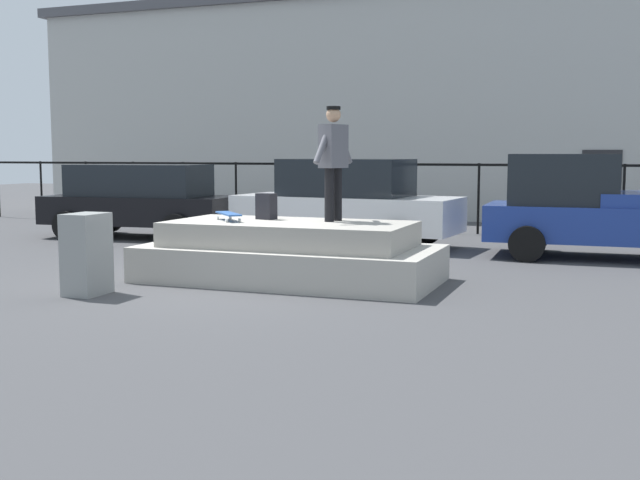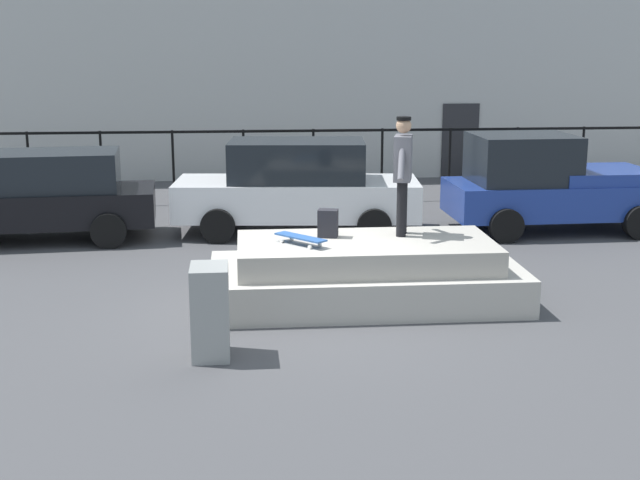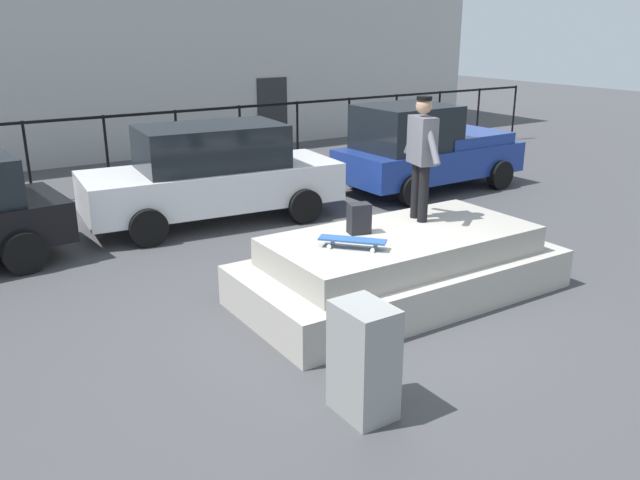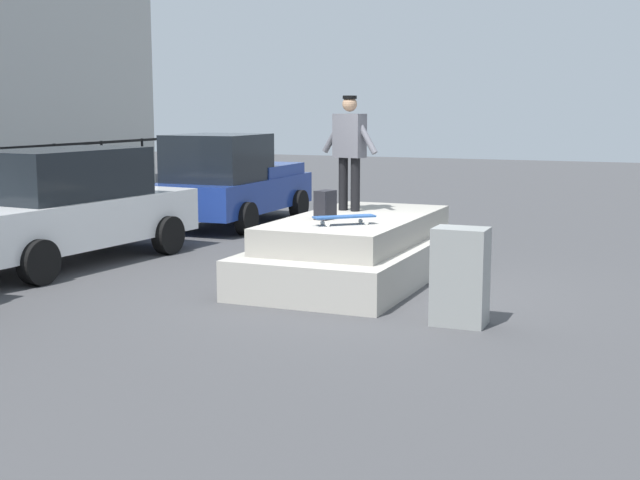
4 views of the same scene
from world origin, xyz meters
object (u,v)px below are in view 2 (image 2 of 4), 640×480
Objects in this scene: car_black_hatchback_near at (36,194)px; car_white_sedan_mid at (297,187)px; skateboard at (301,238)px; skateboarder at (403,167)px; backpack at (328,223)px; car_blue_pickup_far at (549,184)px; utility_box at (210,312)px.

car_white_sedan_mid reaches higher than car_black_hatchback_near.
car_white_sedan_mid is (0.25, 4.77, -0.09)m from skateboard.
skateboarder reaches higher than backpack.
skateboarder is 0.40× the size of car_blue_pickup_far.
car_black_hatchback_near is at bearing 117.67° from utility_box.
utility_box is at bearing -122.62° from skateboard.
backpack reaches higher than skateboard.
car_blue_pickup_far reaches higher than utility_box.
car_black_hatchback_near is at bearing 179.69° from car_blue_pickup_far.
skateboarder is at bearing 40.81° from utility_box.
skateboarder is 4.56m from car_white_sedan_mid.
skateboard is 1.87× the size of backpack.
car_blue_pickup_far is (4.73, 4.05, -0.17)m from backpack.
skateboarder reaches higher than car_black_hatchback_near.
car_black_hatchback_near is at bearing 146.51° from skateboarder.
car_black_hatchback_near is 1.04× the size of car_blue_pickup_far.
backpack is 0.36× the size of utility_box.
skateboard is at bearing -93.03° from car_white_sedan_mid.
skateboarder is 4.25× the size of backpack.
skateboard is at bearing -44.63° from car_black_hatchback_near.
skateboarder is at bearing 18.54° from skateboard.
utility_box is (-2.69, -2.36, -1.33)m from skateboarder.
skateboard is 0.18× the size of car_blue_pickup_far.
backpack is 2.87m from utility_box.
car_black_hatchback_near is at bearing -177.36° from car_white_sedan_mid.
backpack is 0.08× the size of car_white_sedan_mid.
car_white_sedan_mid is at bearing 105.43° from backpack.
utility_box is (-1.19, -1.86, -0.44)m from skateboard.
skateboarder is 1.34m from backpack.
car_white_sedan_mid is 4.33× the size of utility_box.
car_black_hatchback_near is (-6.12, 4.05, -1.00)m from skateboarder.
skateboard is 0.16× the size of car_white_sedan_mid.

